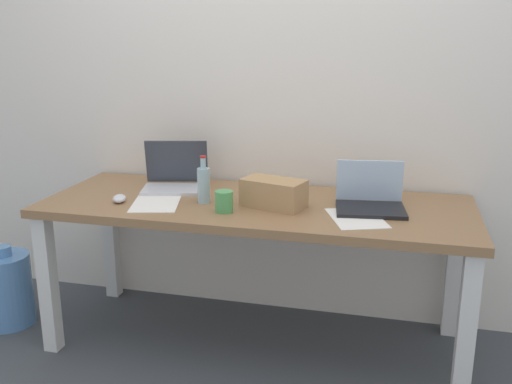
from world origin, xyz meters
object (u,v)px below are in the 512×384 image
Objects in this scene: computer_mouse at (119,198)px; water_cooler_jug at (7,289)px; laptop_left at (175,179)px; desk at (256,220)px; laptop_right at (370,200)px; coffee_mug at (224,201)px; beer_bottle at (204,184)px; cardboard_box at (274,193)px.

water_cooler_jug is (-0.69, 0.01, -0.54)m from computer_mouse.
water_cooler_jug is (-0.86, -0.27, -0.58)m from laptop_left.
desk is 19.92× the size of computer_mouse.
desk is at bearing -178.00° from laptop_right.
laptop_right is 3.47× the size of coffee_mug.
computer_mouse is (-0.62, -0.15, 0.10)m from desk.
beer_bottle reaches higher than laptop_right.
beer_bottle is at bearing 3.85° from water_cooler_jug.
cardboard_box is (0.72, 0.10, 0.05)m from computer_mouse.
water_cooler_jug is (-1.21, 0.04, -0.58)m from coffee_mug.
laptop_left is 3.80× the size of coffee_mug.
desk is at bearing 152.63° from cardboard_box.
laptop_right is at bearing -6.56° from laptop_left.
beer_bottle is at bearing -173.81° from laptop_right.
computer_mouse is 0.88m from water_cooler_jug.
coffee_mug is 0.22× the size of water_cooler_jug.
laptop_left is 0.33m from computer_mouse.
computer_mouse is at bearing -121.42° from laptop_left.
laptop_right is 1.16m from computer_mouse.
coffee_mug is (-0.10, -0.18, 0.13)m from desk.
computer_mouse is (-1.14, -0.17, -0.02)m from laptop_right.
computer_mouse is 1.05× the size of coffee_mug.
beer_bottle reaches higher than desk.
laptop_left reaches higher than coffee_mug.
laptop_left is at bearing 138.78° from coffee_mug.
beer_bottle reaches higher than computer_mouse.
laptop_left is 3.61× the size of computer_mouse.
water_cooler_jug is (-1.83, -0.15, -0.57)m from laptop_right.
laptop_right is 0.77× the size of water_cooler_jug.
laptop_left reaches higher than laptop_right.
beer_bottle is 0.18m from coffee_mug.
desk is 5.51× the size of laptop_left.
coffee_mug is at bearing -162.59° from laptop_right.
laptop_right is (0.97, -0.11, -0.01)m from laptop_left.
computer_mouse is at bearing -167.61° from beer_bottle.
beer_bottle is (0.22, -0.19, 0.03)m from laptop_left.
computer_mouse is 0.52m from coffee_mug.
cardboard_box is 1.53m from water_cooler_jug.
cardboard_box is at bearing -12.85° from computer_mouse.
laptop_left is 1.07m from water_cooler_jug.
desk is 0.30m from beer_bottle.
water_cooler_jug is at bearing 158.14° from computer_mouse.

